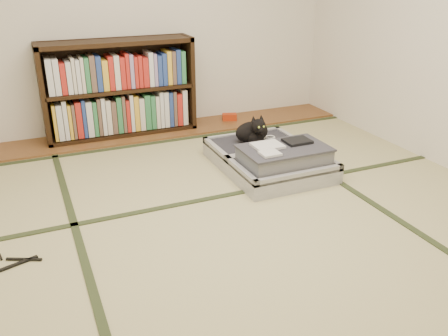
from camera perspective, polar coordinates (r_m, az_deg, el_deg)
name	(u,v)px	position (r m, az deg, el deg)	size (l,w,h in m)	color
floor	(238,223)	(3.16, 1.70, -6.62)	(4.50, 4.50, 0.00)	tan
wood_strip	(155,132)	(4.88, -8.28, 4.34)	(4.00, 0.50, 0.02)	brown
red_item	(230,117)	(5.16, 0.67, 6.16)	(0.15, 0.09, 0.07)	#AF2E0E
tatami_borders	(210,192)	(3.56, -1.66, -2.93)	(4.00, 4.50, 0.01)	#2D381E
bookcase	(120,91)	(4.76, -12.44, 9.09)	(1.45, 0.33, 0.93)	black
suitcase	(271,159)	(3.92, 5.65, 1.14)	(0.77, 1.02, 0.30)	#B2B1B6
cat	(253,132)	(4.10, 3.55, 4.37)	(0.34, 0.34, 0.28)	black
cable_coil	(270,138)	(4.23, 5.51, 3.63)	(0.11, 0.11, 0.03)	white
hanger	(0,267)	(3.00, -25.30, -10.72)	(0.43, 0.26, 0.01)	black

